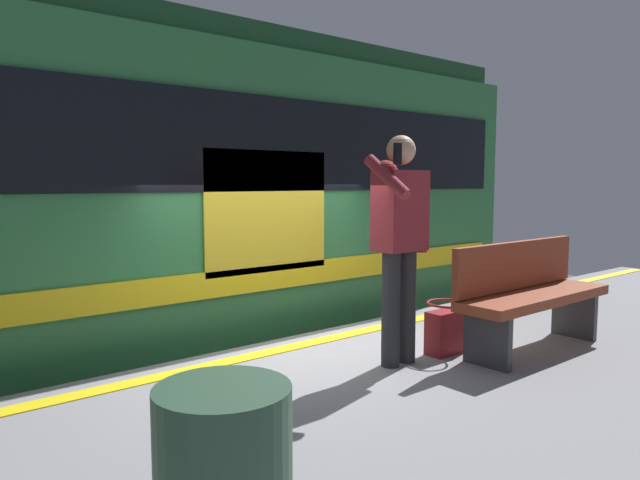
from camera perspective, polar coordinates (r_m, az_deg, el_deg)
The scene contains 7 objects.
ground_plane at distance 5.79m, azimuth -2.54°, elevation -20.15°, with size 24.06×24.06×0.00m, color #4C4742.
safety_line at distance 5.17m, azimuth -0.56°, elevation -9.98°, with size 13.31×0.16×0.01m, color yellow.
track_rail_near at distance 6.76m, azimuth -9.46°, elevation -15.57°, with size 17.66×0.08×0.16m, color slate.
track_rail_far at distance 7.97m, azimuth -14.76°, elevation -12.35°, with size 17.66×0.08×0.16m, color slate.
passenger at distance 4.44m, azimuth 7.79°, elevation 0.94°, with size 0.57×0.55×1.75m.
handbag at distance 4.93m, azimuth 12.36°, elevation -8.54°, with size 0.38×0.34×0.43m.
bench at distance 5.18m, azimuth 19.80°, elevation -4.74°, with size 1.67×0.44×0.90m.
Camera 1 is at (3.13, 4.17, 2.53)m, focal length 32.62 mm.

